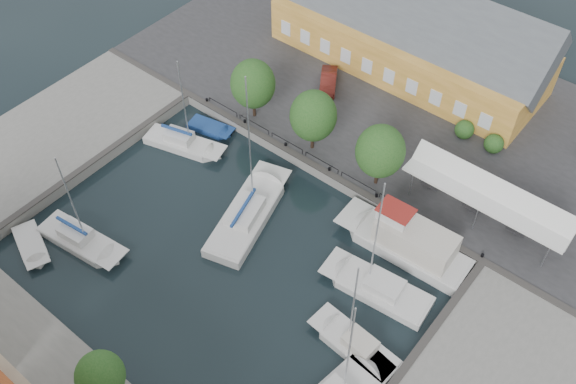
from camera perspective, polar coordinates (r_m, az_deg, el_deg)
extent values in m
plane|color=black|center=(52.97, -4.10, -4.86)|extent=(140.00, 140.00, 0.00)
cube|color=#2D2D30|center=(65.70, 9.45, 8.07)|extent=(56.00, 26.00, 1.00)
cube|color=slate|center=(64.55, -20.13, 4.45)|extent=(12.00, 24.00, 1.00)
cube|color=#383533|center=(57.28, 2.70, 2.21)|extent=(56.00, 0.60, 0.12)
cube|color=#383533|center=(60.34, -17.08, 2.57)|extent=(0.60, 24.00, 0.12)
cube|color=#383533|center=(46.42, 9.87, -15.75)|extent=(0.60, 24.00, 0.12)
cylinder|color=black|center=(64.22, -7.23, 8.10)|extent=(0.24, 0.24, 0.40)
cylinder|color=black|center=(61.49, -3.86, 6.26)|extent=(0.24, 0.24, 0.40)
cylinder|color=black|center=(59.06, -0.22, 4.23)|extent=(0.24, 0.24, 0.40)
cylinder|color=black|center=(56.96, 3.69, 2.02)|extent=(0.24, 0.24, 0.40)
cylinder|color=black|center=(55.24, 7.86, -0.35)|extent=(0.24, 0.24, 0.40)
cylinder|color=black|center=(53.93, 12.27, -2.86)|extent=(0.24, 0.24, 0.40)
cylinder|color=black|center=(53.06, 16.88, -5.45)|extent=(0.24, 0.24, 0.40)
cube|color=#BB852D|center=(68.31, 10.60, 12.59)|extent=(28.00, 10.00, 4.50)
cube|color=#474C51|center=(66.37, 11.03, 15.04)|extent=(28.56, 7.60, 7.60)
cube|color=white|center=(54.03, 17.48, -0.18)|extent=(14.00, 4.00, 0.25)
cylinder|color=silver|center=(55.12, 10.91, 0.73)|extent=(0.10, 0.10, 2.70)
cylinder|color=silver|center=(57.47, 12.78, 2.79)|extent=(0.10, 0.10, 2.70)
cylinder|color=silver|center=(53.82, 16.31, -2.25)|extent=(0.10, 0.10, 2.70)
cylinder|color=silver|center=(56.22, 17.99, -0.02)|extent=(0.10, 0.10, 2.70)
cylinder|color=silver|center=(53.16, 21.93, -5.32)|extent=(0.10, 0.10, 2.70)
cylinder|color=silver|center=(55.60, 23.38, -2.92)|extent=(0.10, 0.10, 2.70)
cylinder|color=black|center=(61.69, -3.03, 7.52)|extent=(0.30, 0.30, 2.10)
ellipsoid|color=#1B4B1B|center=(59.88, -3.14, 9.58)|extent=(4.20, 4.20, 4.83)
cylinder|color=black|center=(58.39, 2.18, 4.71)|extent=(0.30, 0.30, 2.10)
ellipsoid|color=#1B4B1B|center=(56.47, 2.26, 6.79)|extent=(4.20, 4.20, 4.83)
cylinder|color=black|center=(55.78, 7.90, 1.55)|extent=(0.30, 0.30, 2.10)
ellipsoid|color=#1B4B1B|center=(53.77, 8.21, 3.62)|extent=(4.20, 4.20, 4.83)
imported|color=#5D1B15|center=(65.32, 3.61, 9.83)|extent=(3.70, 4.59, 1.47)
cube|color=silver|center=(54.31, -3.89, -2.75)|extent=(5.63, 9.53, 1.50)
cube|color=silver|center=(54.32, -3.42, -1.38)|extent=(5.98, 11.22, 0.08)
cube|color=silver|center=(53.47, -3.86, -1.73)|extent=(3.16, 4.06, 0.90)
cylinder|color=silver|center=(49.85, -3.43, 4.13)|extent=(0.12, 0.12, 13.44)
cube|color=navy|center=(52.77, -4.00, -1.38)|extent=(1.41, 4.37, 0.22)
cube|color=silver|center=(53.24, 10.97, -5.41)|extent=(9.37, 3.83, 1.80)
cube|color=silver|center=(52.74, 10.03, -4.22)|extent=(11.21, 3.77, 0.08)
cube|color=beige|center=(51.67, 11.29, -4.09)|extent=(6.46, 3.20, 2.20)
cube|color=silver|center=(51.05, 9.50, -2.06)|extent=(2.61, 2.01, 1.20)
cube|color=maroon|center=(50.56, 9.59, -1.59)|extent=(2.85, 2.12, 0.10)
cube|color=silver|center=(50.71, 8.55, -8.98)|extent=(7.43, 3.70, 1.30)
cube|color=silver|center=(50.30, 7.73, -8.10)|extent=(8.84, 3.72, 0.08)
cube|color=silver|center=(49.78, 8.51, -8.17)|extent=(3.05, 2.32, 0.90)
cylinder|color=silver|center=(45.92, 7.84, -3.96)|extent=(0.12, 0.12, 11.20)
cube|color=silver|center=(47.99, 6.45, -13.95)|extent=(6.02, 2.92, 1.30)
cube|color=silver|center=(47.56, 5.83, -13.05)|extent=(7.17, 2.92, 0.08)
cube|color=beige|center=(47.01, 6.43, -13.20)|extent=(2.47, 1.85, 0.90)
cylinder|color=silver|center=(43.95, 5.82, -10.00)|extent=(0.12, 0.12, 8.75)
cylinder|color=silver|center=(41.09, 5.43, -14.11)|extent=(0.12, 0.12, 10.63)
cube|color=silver|center=(61.58, -9.66, 4.16)|extent=(6.83, 3.93, 1.30)
cube|color=silver|center=(60.75, -9.09, 4.43)|extent=(8.05, 4.18, 0.08)
cube|color=silver|center=(60.72, -9.66, 4.90)|extent=(2.90, 2.20, 0.90)
cylinder|color=silver|center=(57.45, -9.22, 7.64)|extent=(0.12, 0.12, 9.40)
cube|color=navy|center=(60.29, -9.89, 5.46)|extent=(3.17, 1.06, 0.22)
cube|color=silver|center=(55.96, -18.22, -4.09)|extent=(6.87, 3.30, 1.30)
cube|color=silver|center=(54.97, -17.78, -4.02)|extent=(8.17, 3.36, 0.08)
cube|color=silver|center=(55.00, -18.38, -3.43)|extent=(2.83, 2.02, 0.90)
cylinder|color=silver|center=(51.12, -18.63, -0.95)|extent=(0.12, 0.12, 9.73)
cube|color=navy|center=(54.54, -18.68, -2.86)|extent=(3.31, 0.61, 0.22)
cube|color=silver|center=(57.03, -21.89, -4.29)|extent=(4.56, 3.29, 0.90)
cube|color=silver|center=(56.32, -21.90, -4.35)|extent=(5.30, 3.51, 0.08)
cube|color=navy|center=(62.86, -7.17, 5.65)|extent=(4.01, 2.56, 0.80)
cube|color=navy|center=(62.36, -6.85, 5.81)|extent=(4.73, 2.63, 0.08)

